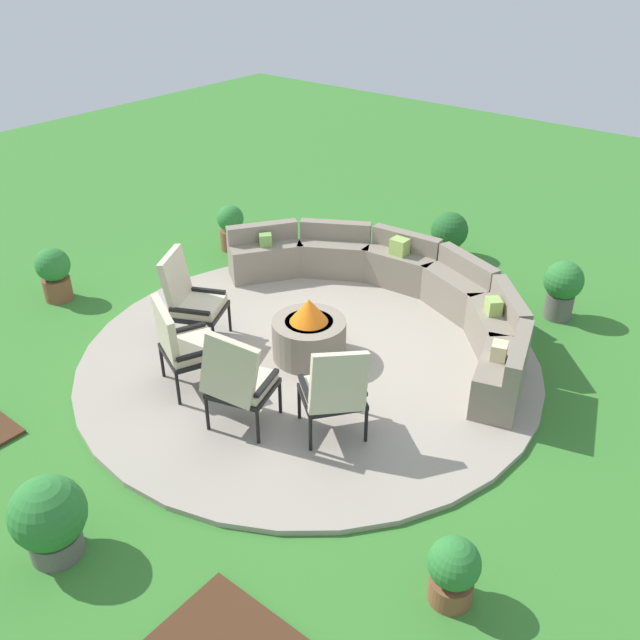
% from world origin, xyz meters
% --- Properties ---
extents(ground_plane, '(24.00, 24.00, 0.00)m').
position_xyz_m(ground_plane, '(0.00, 0.00, 0.00)').
color(ground_plane, '#387A2D').
extents(patio_circle, '(5.30, 5.30, 0.06)m').
position_xyz_m(patio_circle, '(0.00, 0.00, 0.03)').
color(patio_circle, '#9E9384').
rests_on(patio_circle, ground_plane).
extents(fire_pit, '(0.85, 0.85, 0.75)m').
position_xyz_m(fire_pit, '(0.00, 0.00, 0.35)').
color(fire_pit, gray).
rests_on(fire_pit, patio_circle).
extents(curved_stone_bench, '(4.68, 2.33, 0.73)m').
position_xyz_m(curved_stone_bench, '(0.24, 1.57, 0.36)').
color(curved_stone_bench, gray).
rests_on(curved_stone_bench, patio_circle).
extents(lounge_chair_front_left, '(0.79, 0.79, 1.13)m').
position_xyz_m(lounge_chair_front_left, '(-1.32, -0.59, 0.63)').
color(lounge_chair_front_left, black).
rests_on(lounge_chair_front_left, patio_circle).
extents(lounge_chair_front_right, '(0.80, 0.80, 1.08)m').
position_xyz_m(lounge_chair_front_right, '(-0.66, -1.28, 0.61)').
color(lounge_chair_front_right, black).
rests_on(lounge_chair_front_right, patio_circle).
extents(lounge_chair_back_left, '(0.75, 0.72, 1.14)m').
position_xyz_m(lounge_chair_back_left, '(0.28, -1.41, 0.63)').
color(lounge_chair_back_left, black).
rests_on(lounge_chair_back_left, patio_circle).
extents(lounge_chair_back_right, '(0.78, 0.81, 1.05)m').
position_xyz_m(lounge_chair_back_right, '(1.09, -0.93, 0.61)').
color(lounge_chair_back_right, black).
rests_on(lounge_chair_back_right, patio_circle).
extents(potted_plant_0, '(0.56, 0.56, 0.69)m').
position_xyz_m(potted_plant_0, '(-0.17, 3.52, 0.37)').
color(potted_plant_0, '#A89E8E').
rests_on(potted_plant_0, ground_plane).
extents(potted_plant_1, '(0.45, 0.45, 0.74)m').
position_xyz_m(potted_plant_1, '(-3.59, -0.97, 0.41)').
color(potted_plant_1, brown).
rests_on(potted_plant_1, ground_plane).
extents(potted_plant_2, '(0.49, 0.49, 0.78)m').
position_xyz_m(potted_plant_2, '(1.86, 2.78, 0.44)').
color(potted_plant_2, '#605B56').
rests_on(potted_plant_2, ground_plane).
extents(potted_plant_3, '(0.40, 0.40, 0.59)m').
position_xyz_m(potted_plant_3, '(2.90, -1.84, 0.32)').
color(potted_plant_3, brown).
rests_on(potted_plant_3, ground_plane).
extents(potted_plant_4, '(0.61, 0.61, 0.75)m').
position_xyz_m(potted_plant_4, '(0.19, -3.45, 0.40)').
color(potted_plant_4, '#605B56').
rests_on(potted_plant_4, ground_plane).
extents(potted_plant_5, '(0.41, 0.41, 0.71)m').
position_xyz_m(potted_plant_5, '(-2.91, 1.64, 0.38)').
color(potted_plant_5, brown).
rests_on(potted_plant_5, ground_plane).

